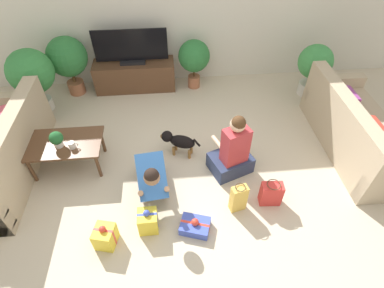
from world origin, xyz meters
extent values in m
plane|color=beige|center=(0.00, 0.00, 0.00)|extent=(16.00, 16.00, 0.00)
cube|color=beige|center=(0.00, 2.63, 1.30)|extent=(8.40, 0.06, 2.60)
cube|color=tan|center=(-2.11, 0.50, 0.63)|extent=(0.20, 2.02, 0.42)
cube|color=tan|center=(-2.46, 1.43, 0.30)|extent=(0.89, 0.16, 0.60)
cube|color=#E5566B|center=(-2.32, 0.84, 0.57)|extent=(0.18, 0.34, 0.32)
cube|color=tan|center=(2.46, 0.53, 0.21)|extent=(0.89, 2.02, 0.42)
cube|color=tan|center=(2.11, 0.53, 0.63)|extent=(0.20, 2.02, 0.42)
cube|color=tan|center=(2.46, 1.46, 0.30)|extent=(0.89, 0.16, 0.60)
cube|color=red|center=(2.32, 0.19, 0.57)|extent=(0.18, 0.34, 0.32)
cube|color=#9E4293|center=(2.32, 0.87, 0.57)|extent=(0.18, 0.34, 0.32)
cube|color=brown|center=(-1.57, 0.53, 0.41)|extent=(0.95, 0.59, 0.03)
cylinder|color=brown|center=(-1.99, 0.29, 0.20)|extent=(0.04, 0.04, 0.40)
cylinder|color=brown|center=(-1.15, 0.29, 0.20)|extent=(0.04, 0.04, 0.40)
cylinder|color=brown|center=(-1.99, 0.76, 0.20)|extent=(0.04, 0.04, 0.40)
cylinder|color=brown|center=(-1.15, 0.76, 0.20)|extent=(0.04, 0.04, 0.40)
cube|color=brown|center=(-0.76, 2.34, 0.25)|extent=(1.39, 0.43, 0.51)
cube|color=black|center=(-0.76, 2.34, 0.53)|extent=(0.42, 0.20, 0.05)
cube|color=black|center=(-0.76, 2.34, 0.82)|extent=(1.21, 0.03, 0.53)
cylinder|color=beige|center=(-2.26, 1.86, 0.10)|extent=(0.29, 0.29, 0.20)
cylinder|color=brown|center=(-2.26, 1.86, 0.31)|extent=(0.05, 0.05, 0.21)
sphere|color=#337F3D|center=(-2.26, 1.86, 0.70)|extent=(0.69, 0.69, 0.69)
cylinder|color=beige|center=(2.26, 1.89, 0.11)|extent=(0.32, 0.32, 0.22)
cylinder|color=brown|center=(2.26, 1.89, 0.30)|extent=(0.06, 0.06, 0.17)
sphere|color=#3D8E47|center=(2.26, 1.89, 0.62)|extent=(0.56, 0.56, 0.56)
cylinder|color=#A36042|center=(0.29, 2.29, 0.11)|extent=(0.21, 0.21, 0.22)
cylinder|color=brown|center=(0.29, 2.29, 0.30)|extent=(0.04, 0.04, 0.16)
sphere|color=#286B33|center=(0.29, 2.29, 0.61)|extent=(0.54, 0.54, 0.54)
cylinder|color=#A36042|center=(-1.80, 2.29, 0.11)|extent=(0.28, 0.28, 0.22)
cylinder|color=brown|center=(-1.80, 2.29, 0.32)|extent=(0.05, 0.05, 0.20)
sphere|color=#286B33|center=(-1.80, 2.29, 0.70)|extent=(0.65, 0.65, 0.65)
cube|color=#23232D|center=(-0.47, 0.15, 0.14)|extent=(0.33, 0.47, 0.28)
cube|color=#3366AD|center=(-0.44, -0.15, 0.45)|extent=(0.38, 0.57, 0.49)
sphere|color=#8E6647|center=(-0.41, -0.35, 0.67)|extent=(0.18, 0.18, 0.18)
sphere|color=black|center=(-0.41, -0.35, 0.70)|extent=(0.16, 0.16, 0.16)
cylinder|color=#8E6647|center=(-0.57, -0.27, 0.25)|extent=(0.09, 0.30, 0.44)
cylinder|color=#8E6647|center=(-0.28, -0.23, 0.25)|extent=(0.09, 0.30, 0.44)
cube|color=#283351|center=(0.58, 0.26, 0.12)|extent=(0.63, 0.56, 0.24)
cube|color=#AD3338|center=(0.60, 0.21, 0.49)|extent=(0.37, 0.30, 0.51)
sphere|color=beige|center=(0.59, 0.22, 0.83)|extent=(0.19, 0.19, 0.19)
sphere|color=#472D19|center=(0.60, 0.21, 0.86)|extent=(0.17, 0.17, 0.17)
cylinder|color=beige|center=(0.65, 0.44, 0.42)|extent=(0.14, 0.26, 0.06)
cylinder|color=beige|center=(0.41, 0.35, 0.42)|extent=(0.14, 0.26, 0.06)
ellipsoid|color=black|center=(-0.04, 0.60, 0.24)|extent=(0.39, 0.29, 0.19)
sphere|color=black|center=(-0.24, 0.68, 0.28)|extent=(0.16, 0.16, 0.16)
sphere|color=olive|center=(-0.30, 0.70, 0.27)|extent=(0.07, 0.07, 0.07)
cylinder|color=black|center=(0.15, 0.52, 0.27)|extent=(0.11, 0.06, 0.12)
cylinder|color=olive|center=(-0.13, 0.69, 0.07)|extent=(0.04, 0.04, 0.14)
cylinder|color=olive|center=(-0.17, 0.59, 0.07)|extent=(0.04, 0.04, 0.14)
cylinder|color=olive|center=(0.09, 0.61, 0.07)|extent=(0.04, 0.04, 0.14)
cylinder|color=olive|center=(0.05, 0.51, 0.07)|extent=(0.04, 0.04, 0.14)
cube|color=yellow|center=(-0.96, -0.68, 0.13)|extent=(0.26, 0.27, 0.26)
cube|color=red|center=(-0.96, -0.68, 0.13)|extent=(0.21, 0.08, 0.26)
sphere|color=red|center=(-0.96, -0.68, 0.28)|extent=(0.07, 0.07, 0.07)
cube|color=yellow|center=(-0.51, -0.54, 0.14)|extent=(0.22, 0.21, 0.28)
cube|color=#3D51BC|center=(-0.51, -0.54, 0.14)|extent=(0.22, 0.03, 0.28)
sphere|color=#3D51BC|center=(-0.51, -0.54, 0.30)|extent=(0.07, 0.07, 0.07)
cube|color=#3D51BC|center=(0.02, -0.60, 0.06)|extent=(0.39, 0.33, 0.11)
cube|color=red|center=(0.02, -0.60, 0.06)|extent=(0.32, 0.13, 0.11)
sphere|color=red|center=(0.02, -0.60, 0.14)|extent=(0.09, 0.09, 0.09)
cube|color=#E5B74C|center=(0.55, -0.37, 0.19)|extent=(0.21, 0.14, 0.39)
torus|color=#4C3823|center=(0.55, -0.37, 0.41)|extent=(0.15, 0.15, 0.01)
cube|color=red|center=(0.96, -0.32, 0.16)|extent=(0.26, 0.16, 0.32)
torus|color=#4C3823|center=(0.96, -0.32, 0.34)|extent=(0.17, 0.17, 0.01)
cylinder|color=silver|center=(-1.43, 0.42, 0.47)|extent=(0.08, 0.08, 0.09)
torus|color=silver|center=(-1.38, 0.42, 0.48)|extent=(0.06, 0.01, 0.06)
cylinder|color=beige|center=(-1.61, 0.47, 0.46)|extent=(0.11, 0.11, 0.07)
sphere|color=#1E5628|center=(-1.61, 0.47, 0.57)|extent=(0.17, 0.17, 0.17)
camera|label=1|loc=(-0.18, -2.36, 3.11)|focal=28.00mm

